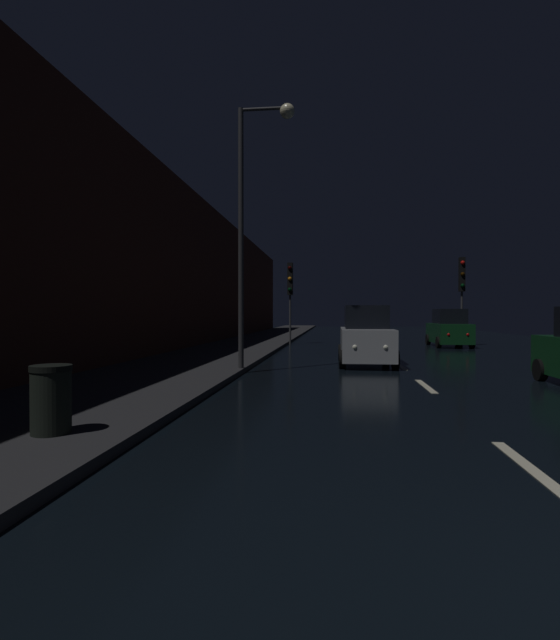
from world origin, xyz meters
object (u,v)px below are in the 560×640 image
object	(u,v)px
traffic_light_far_left	(290,285)
car_approaching_headlights	(366,337)
streetlamp_overhead	(255,199)
traffic_light_far_right	(462,281)
car_parked_right_far	(449,329)
trash_bin_curbside	(51,399)

from	to	relation	value
traffic_light_far_left	car_approaching_headlights	world-z (taller)	traffic_light_far_left
traffic_light_far_left	streetlamp_overhead	distance (m)	14.09
traffic_light_far_right	streetlamp_overhead	xyz separation A→B (m)	(-9.42, -13.37, 1.64)
traffic_light_far_right	car_approaching_headlights	size ratio (longest dim) A/B	1.20
traffic_light_far_left	traffic_light_far_right	xyz separation A→B (m)	(9.65, -0.60, 0.10)
traffic_light_far_right	car_parked_right_far	xyz separation A→B (m)	(-0.80, -0.47, -2.65)
traffic_light_far_left	streetlamp_overhead	xyz separation A→B (m)	(0.23, -13.98, 1.74)
car_approaching_headlights	car_parked_right_far	world-z (taller)	car_approaching_headlights
car_approaching_headlights	traffic_light_far_left	bearing A→B (deg)	-161.39
traffic_light_far_left	car_parked_right_far	xyz separation A→B (m)	(8.85, -1.07, -2.55)
streetlamp_overhead	car_approaching_headlights	bearing A→B (deg)	40.53
traffic_light_far_right	car_approaching_headlights	distance (m)	12.27
car_approaching_headlights	car_parked_right_far	bearing A→B (deg)	152.61
car_approaching_headlights	trash_bin_curbside	bearing A→B (deg)	-24.12
traffic_light_far_right	streetlamp_overhead	world-z (taller)	streetlamp_overhead
streetlamp_overhead	trash_bin_curbside	world-z (taller)	streetlamp_overhead
traffic_light_far_right	trash_bin_curbside	distance (m)	24.22
traffic_light_far_right	trash_bin_curbside	size ratio (longest dim) A/B	5.31
traffic_light_far_left	streetlamp_overhead	bearing A→B (deg)	2.54
traffic_light_far_right	car_parked_right_far	world-z (taller)	traffic_light_far_right
streetlamp_overhead	car_parked_right_far	bearing A→B (deg)	56.25
streetlamp_overhead	car_parked_right_far	xyz separation A→B (m)	(8.62, 12.90, -4.29)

